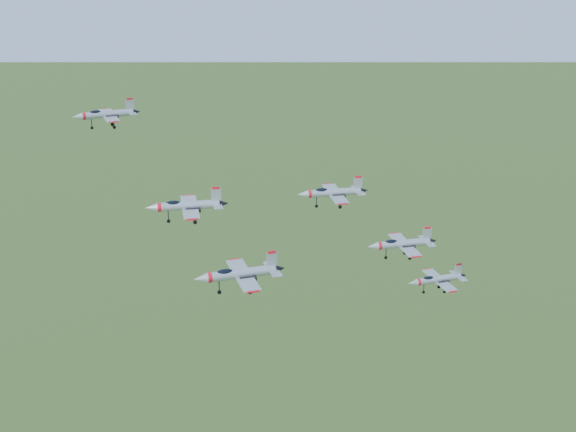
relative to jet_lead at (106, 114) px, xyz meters
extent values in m
cylinder|color=#9CA1A7|center=(0.33, 0.03, -0.03)|extent=(8.33, 1.91, 1.19)
cone|color=#9CA1A7|center=(-4.61, -0.40, -0.03)|extent=(1.75, 1.33, 1.19)
cone|color=black|center=(5.08, 0.44, -0.03)|extent=(1.37, 1.12, 1.01)
ellipsoid|color=black|center=(-1.68, -0.15, 0.42)|extent=(2.09, 1.03, 0.76)
cube|color=#9CA1A7|center=(0.73, -2.52, -0.26)|extent=(2.46, 4.21, 0.13)
cube|color=#9CA1A7|center=(0.29, 2.61, -0.26)|extent=(2.46, 4.21, 0.13)
cube|color=#9CA1A7|center=(4.08, 0.36, 1.21)|extent=(1.38, 0.23, 1.93)
cube|color=red|center=(4.08, 0.36, 2.22)|extent=(1.02, 0.22, 0.32)
cylinder|color=#9CA1A7|center=(10.61, -15.60, -11.62)|extent=(9.69, 2.40, 1.39)
cone|color=#9CA1A7|center=(4.89, -14.99, -11.62)|extent=(2.06, 1.58, 1.39)
cone|color=black|center=(16.12, -16.19, -11.62)|extent=(1.61, 1.33, 1.18)
ellipsoid|color=black|center=(8.28, -15.35, -11.10)|extent=(2.44, 1.24, 0.88)
cube|color=#9CA1A7|center=(10.51, -18.59, -11.89)|extent=(2.94, 4.93, 0.15)
cube|color=#9CA1A7|center=(11.14, -12.65, -11.89)|extent=(2.94, 4.93, 0.15)
cube|color=#9CA1A7|center=(14.96, -16.07, -10.18)|extent=(1.60, 0.30, 2.24)
cube|color=red|center=(14.96, -16.07, -9.01)|extent=(1.18, 0.27, 0.37)
cylinder|color=#9CA1A7|center=(14.07, -37.27, -14.00)|extent=(9.36, 1.54, 1.35)
cone|color=#9CA1A7|center=(8.47, -37.38, -14.00)|extent=(1.89, 1.39, 1.35)
cone|color=black|center=(19.46, -37.16, -14.00)|extent=(1.47, 1.18, 1.15)
ellipsoid|color=black|center=(11.78, -37.31, -13.49)|extent=(2.30, 1.02, 0.86)
cube|color=#9CA1A7|center=(14.33, -40.16, -14.26)|extent=(2.48, 4.61, 0.15)
cube|color=#9CA1A7|center=(14.21, -34.36, -14.26)|extent=(2.48, 4.61, 0.15)
cube|color=#9CA1A7|center=(18.32, -37.18, -12.60)|extent=(1.56, 0.16, 2.18)
cube|color=red|center=(18.32, -37.18, -11.46)|extent=(1.14, 0.17, 0.36)
cylinder|color=#9CA1A7|center=(37.60, -7.25, -14.87)|extent=(9.53, 2.21, 1.36)
cone|color=#9CA1A7|center=(31.96, -6.74, -14.87)|extent=(2.00, 1.53, 1.36)
cone|color=black|center=(43.04, -7.74, -14.87)|extent=(1.57, 1.29, 1.16)
ellipsoid|color=black|center=(35.31, -7.04, -14.36)|extent=(2.39, 1.19, 0.87)
cube|color=#9CA1A7|center=(37.55, -10.19, -15.13)|extent=(2.82, 4.82, 0.15)
cube|color=#9CA1A7|center=(38.08, -4.34, -15.13)|extent=(2.82, 4.82, 0.15)
cube|color=#9CA1A7|center=(41.89, -7.64, -13.45)|extent=(1.58, 0.27, 2.20)
cube|color=red|center=(41.89, -7.64, -12.30)|extent=(1.16, 0.25, 0.37)
cylinder|color=#9CA1A7|center=(42.60, -26.21, -17.49)|extent=(8.57, 1.66, 1.23)
cone|color=#9CA1A7|center=(37.50, -25.95, -17.49)|extent=(1.76, 1.31, 1.23)
cone|color=black|center=(47.52, -26.46, -17.49)|extent=(1.38, 1.11, 1.05)
ellipsoid|color=black|center=(40.52, -26.10, -17.03)|extent=(2.12, 0.99, 0.78)
cube|color=#9CA1A7|center=(42.66, -28.86, -17.73)|extent=(2.38, 4.27, 0.13)
cube|color=#9CA1A7|center=(42.93, -23.57, -17.73)|extent=(2.38, 4.27, 0.13)
cube|color=#9CA1A7|center=(46.48, -26.40, -16.21)|extent=(1.42, 0.18, 1.99)
cube|color=red|center=(46.48, -26.40, -15.17)|extent=(1.05, 0.18, 0.33)
cylinder|color=#9CA1A7|center=(51.00, -22.73, -26.36)|extent=(8.09, 1.48, 1.16)
cone|color=#9CA1A7|center=(46.18, -22.93, -26.36)|extent=(1.66, 1.23, 1.16)
cone|color=black|center=(55.65, -22.55, -26.36)|extent=(1.29, 1.04, 0.99)
ellipsoid|color=black|center=(49.04, -22.81, -25.92)|extent=(2.00, 0.91, 0.74)
cube|color=#9CA1A7|center=(51.28, -25.23, -26.58)|extent=(2.21, 4.01, 0.13)
cube|color=#9CA1A7|center=(51.08, -20.22, -26.58)|extent=(2.21, 4.01, 0.13)
cube|color=#9CA1A7|center=(54.67, -22.59, -25.15)|extent=(1.35, 0.16, 1.88)
cube|color=red|center=(54.67, -22.59, -24.17)|extent=(0.99, 0.16, 0.31)
camera|label=1|loc=(-6.86, -132.49, 31.54)|focal=50.00mm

